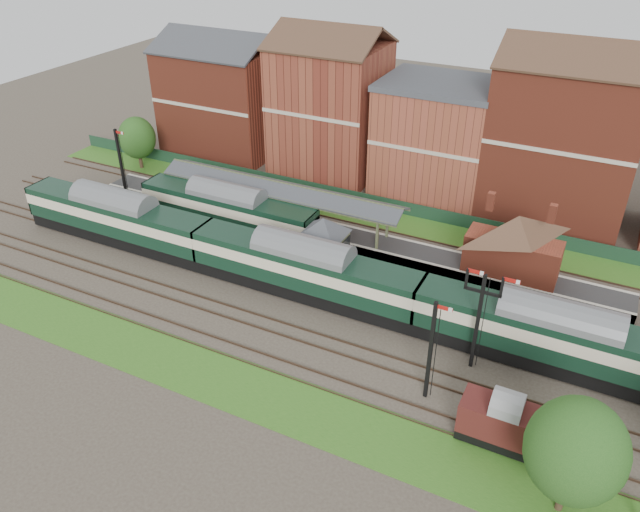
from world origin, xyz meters
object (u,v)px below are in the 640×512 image
at_px(signal_box, 323,247).
at_px(goods_van_a, 504,423).
at_px(platform_railcar, 228,209).
at_px(dmu_train, 303,268).
at_px(semaphore_bracket, 479,315).

xyz_separation_m(signal_box, goods_van_a, (18.58, -12.25, -1.31)).
relative_size(platform_railcar, goods_van_a, 3.51).
bearing_deg(dmu_train, goods_van_a, -25.55).
relative_size(signal_box, goods_van_a, 1.11).
height_order(signal_box, semaphore_bracket, semaphore_bracket).
xyz_separation_m(semaphore_bracket, dmu_train, (-15.28, 2.50, -1.90)).
height_order(dmu_train, goods_van_a, dmu_train).
relative_size(dmu_train, goods_van_a, 11.31).
distance_m(signal_box, semaphore_bracket, 16.16).
bearing_deg(goods_van_a, platform_railcar, 153.27).
height_order(signal_box, platform_railcar, signal_box).
bearing_deg(semaphore_bracket, signal_box, 159.08).
distance_m(semaphore_bracket, platform_railcar, 28.76).
bearing_deg(signal_box, semaphore_bracket, -20.92).
height_order(semaphore_bracket, dmu_train, semaphore_bracket).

